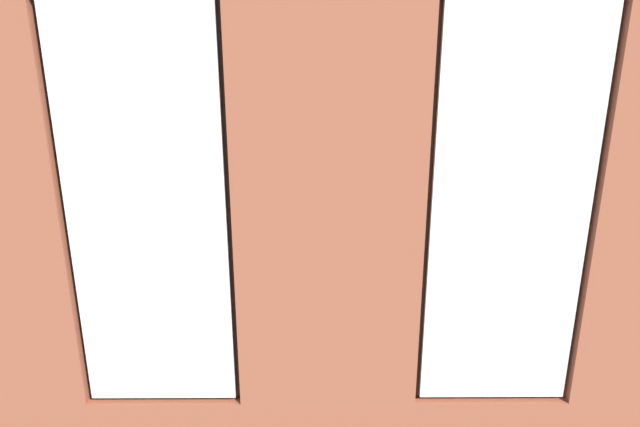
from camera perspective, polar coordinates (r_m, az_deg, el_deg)
name	(u,v)px	position (r m, az deg, el deg)	size (l,w,h in m)	color
ground_plane	(323,305)	(6.39, 0.29, -8.34)	(6.43, 5.83, 0.10)	brown
brick_wall_with_windows	(328,245)	(3.37, 0.77, -2.90)	(5.83, 0.30, 3.37)	#9E5138
white_wall_right	(2,142)	(6.26, -27.08, 5.83)	(0.10, 4.83, 3.37)	silver
couch_by_window	(308,383)	(4.58, -1.10, -15.19)	(1.86, 0.87, 0.80)	black
couch_left	(549,274)	(6.55, 20.19, -5.24)	(0.95, 1.95, 0.80)	black
coffee_table	(312,262)	(6.26, -0.75, -4.42)	(1.57, 0.84, 0.45)	tan
cup_ceramic	(264,259)	(6.13, -5.17, -4.12)	(0.07, 0.07, 0.08)	#B23D38
candle_jar	(324,257)	(6.10, 0.34, -3.96)	(0.08, 0.08, 0.12)	#B7333D
remote_black	(312,256)	(6.24, -0.75, -3.91)	(0.05, 0.17, 0.02)	black
remote_gray	(354,250)	(6.38, 3.13, -3.37)	(0.05, 0.17, 0.02)	#59595B
remote_silver	(293,252)	(6.34, -2.52, -3.53)	(0.05, 0.17, 0.02)	#B2B2B7
media_console	(64,278)	(6.70, -22.35, -5.48)	(1.09, 0.42, 0.55)	black
tv_flatscreen	(56,221)	(6.48, -23.02, -0.60)	(0.99, 0.20, 0.66)	black
papasan_chair	(270,203)	(7.90, -4.61, 0.96)	(1.02, 1.02, 0.66)	olive
potted_plant_foreground_right	(141,181)	(8.14, -16.03, 2.87)	(0.93, 0.96, 1.11)	brown
potted_plant_mid_room_small	(381,220)	(7.33, 5.57, -0.56)	(0.41, 0.41, 0.62)	#47423D
potted_plant_corner_near_left	(506,195)	(8.31, 16.67, 1.62)	(0.88, 0.94, 1.19)	gray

